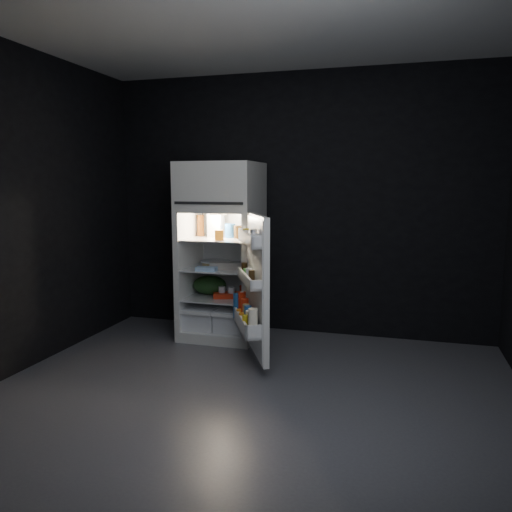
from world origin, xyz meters
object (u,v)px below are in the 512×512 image
(refrigerator, at_px, (222,244))
(yogurt_tray, at_px, (228,295))
(fridge_door, at_px, (254,288))
(milk_jug, at_px, (216,225))
(egg_carton, at_px, (225,266))

(refrigerator, bearing_deg, yogurt_tray, -45.94)
(refrigerator, xyz_separation_m, fridge_door, (0.54, -0.71, -0.28))
(milk_jug, bearing_deg, egg_carton, -49.35)
(refrigerator, relative_size, fridge_door, 1.46)
(fridge_door, xyz_separation_m, milk_jug, (-0.63, 0.75, 0.47))
(refrigerator, distance_m, egg_carton, 0.25)
(refrigerator, xyz_separation_m, milk_jug, (-0.08, 0.04, 0.19))
(refrigerator, height_order, fridge_door, refrigerator)
(refrigerator, distance_m, milk_jug, 0.21)
(fridge_door, bearing_deg, milk_jug, 129.79)
(fridge_door, relative_size, milk_jug, 5.08)
(egg_carton, bearing_deg, fridge_door, -73.55)
(fridge_door, distance_m, milk_jug, 1.08)
(fridge_door, xyz_separation_m, egg_carton, (-0.47, 0.58, 0.08))
(milk_jug, bearing_deg, refrigerator, -27.30)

